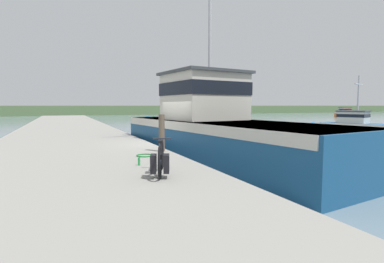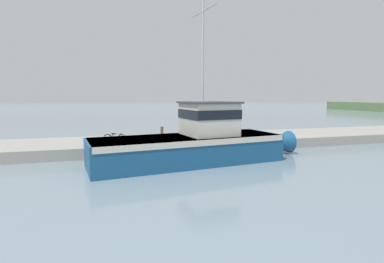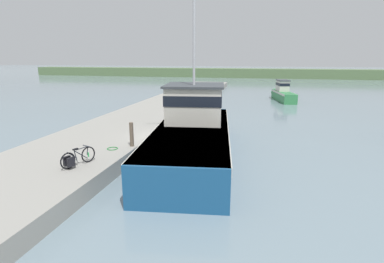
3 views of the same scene
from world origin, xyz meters
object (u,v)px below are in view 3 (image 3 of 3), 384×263
at_px(fishing_boat_main, 193,131).
at_px(mooring_post, 132,134).
at_px(boat_red_outer, 283,93).
at_px(water_bottle_on_curb, 88,155).
at_px(bicycle_touring, 75,158).

xyz_separation_m(fishing_boat_main, mooring_post, (-2.93, -1.64, 0.06)).
xyz_separation_m(boat_red_outer, mooring_post, (-9.16, -25.12, 0.48)).
bearing_deg(water_bottle_on_curb, mooring_post, 58.02).
relative_size(fishing_boat_main, water_bottle_on_curb, 68.38).
height_order(fishing_boat_main, bicycle_touring, fishing_boat_main).
bearing_deg(fishing_boat_main, mooring_post, -158.12).
height_order(mooring_post, water_bottle_on_curb, mooring_post).
xyz_separation_m(mooring_post, water_bottle_on_curb, (-1.29, -2.07, -0.53)).
relative_size(fishing_boat_main, boat_red_outer, 1.90).
distance_m(bicycle_touring, mooring_post, 3.53).
bearing_deg(water_bottle_on_curb, bicycle_touring, -81.33).
bearing_deg(boat_red_outer, water_bottle_on_curb, -122.64).
distance_m(fishing_boat_main, bicycle_touring, 6.41).
relative_size(boat_red_outer, mooring_post, 5.95).
bearing_deg(bicycle_touring, boat_red_outer, 90.69).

